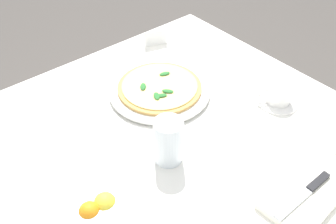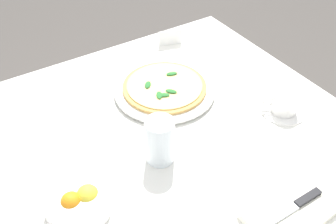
# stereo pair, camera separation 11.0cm
# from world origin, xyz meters

# --- Properties ---
(dining_table) EXTENTS (1.10, 1.10, 0.76)m
(dining_table) POSITION_xyz_m (0.00, 0.00, 0.62)
(dining_table) COLOR white
(dining_table) RESTS_ON ground_plane
(pizza_plate) EXTENTS (0.32, 0.32, 0.02)m
(pizza_plate) POSITION_xyz_m (-0.11, -0.21, 0.77)
(pizza_plate) COLOR white
(pizza_plate) RESTS_ON dining_table
(pizza) EXTENTS (0.27, 0.27, 0.02)m
(pizza) POSITION_xyz_m (-0.11, -0.21, 0.78)
(pizza) COLOR tan
(pizza) RESTS_ON pizza_plate
(coffee_cup_center_back) EXTENTS (0.13, 0.13, 0.06)m
(coffee_cup_center_back) POSITION_xyz_m (-0.36, 0.06, 0.78)
(coffee_cup_center_back) COLOR white
(coffee_cup_center_back) RESTS_ON dining_table
(water_glass_right_edge) EXTENTS (0.08, 0.08, 0.13)m
(water_glass_right_edge) POSITION_xyz_m (0.05, 0.02, 0.81)
(water_glass_right_edge) COLOR white
(water_glass_right_edge) RESTS_ON dining_table
(napkin_folded) EXTENTS (0.23, 0.14, 0.02)m
(napkin_folded) POSITION_xyz_m (-0.12, 0.33, 0.77)
(napkin_folded) COLOR white
(napkin_folded) RESTS_ON dining_table
(dinner_knife) EXTENTS (0.20, 0.02, 0.01)m
(dinner_knife) POSITION_xyz_m (-0.12, 0.33, 0.78)
(dinner_knife) COLOR silver
(dinner_knife) RESTS_ON napkin_folded
(citrus_bowl) EXTENTS (0.15, 0.15, 0.06)m
(citrus_bowl) POSITION_xyz_m (0.29, 0.06, 0.78)
(citrus_bowl) COLOR white
(citrus_bowl) RESTS_ON dining_table
(menu_card) EXTENTS (0.09, 0.03, 0.06)m
(menu_card) POSITION_xyz_m (-0.28, -0.45, 0.79)
(menu_card) COLOR white
(menu_card) RESTS_ON dining_table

